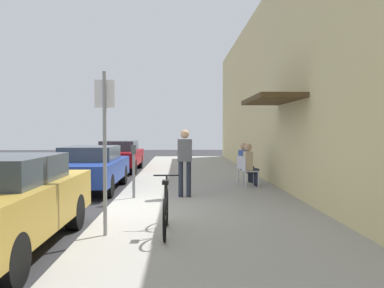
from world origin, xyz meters
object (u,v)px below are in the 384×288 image
parked_car_2 (119,155)px  seated_patron_1 (245,161)px  parked_car_1 (90,167)px  parking_meter (134,167)px  cafe_chair_1 (244,167)px  street_sign (105,140)px  bicycle_0 (166,211)px  pedestrian_standing (185,157)px  cafe_chair_0 (248,170)px  seated_patron_0 (250,163)px

parked_car_2 → seated_patron_1: size_ratio=3.41×
parked_car_1 → parking_meter: parking_meter is taller
parked_car_2 → cafe_chair_1: 7.03m
parked_car_1 → street_sign: (1.50, -5.74, 0.94)m
bicycle_0 → pedestrian_standing: size_ratio=1.01×
seated_patron_1 → parking_meter: bearing=-138.8°
parked_car_1 → pedestrian_standing: (2.82, -2.06, 0.42)m
cafe_chair_0 → seated_patron_0: size_ratio=0.67×
parking_meter → seated_patron_0: parking_meter is taller
seated_patron_0 → pedestrian_standing: bearing=-136.1°
street_sign → seated_patron_0: size_ratio=2.02×
seated_patron_0 → pedestrian_standing: (-2.00, -1.92, 0.30)m
bicycle_0 → cafe_chair_0: bearing=67.3°
parked_car_2 → cafe_chair_1: bearing=-47.4°
cafe_chair_1 → parking_meter: bearing=-138.4°
parked_car_2 → pedestrian_standing: bearing=-70.4°
parking_meter → seated_patron_1: (3.27, 2.86, -0.07)m
parked_car_1 → parked_car_2: size_ratio=1.00×
seated_patron_0 → seated_patron_1: bearing=90.0°
parked_car_1 → parked_car_2: parked_car_2 is taller
parking_meter → street_sign: 3.65m
parking_meter → seated_patron_1: 4.35m
street_sign → cafe_chair_1: street_sign is taller
parking_meter → cafe_chair_0: 3.80m
seated_patron_0 → cafe_chair_1: 0.85m
parked_car_1 → seated_patron_1: size_ratio=3.41×
parked_car_2 → street_sign: (1.50, -11.59, 0.93)m
seated_patron_0 → seated_patron_1: 0.84m
parked_car_1 → cafe_chair_1: 4.81m
street_sign → seated_patron_0: (3.32, 5.60, -0.82)m
bicycle_0 → seated_patron_0: bearing=66.8°
parked_car_2 → cafe_chair_0: (4.76, -6.00, -0.09)m
cafe_chair_1 → seated_patron_1: 0.20m
parked_car_2 → pedestrian_standing: size_ratio=2.59×
parked_car_1 → pedestrian_standing: bearing=-36.2°
street_sign → bicycle_0: size_ratio=1.52×
parking_meter → bicycle_0: bearing=-75.3°
parked_car_2 → seated_patron_1: bearing=-46.9°
parked_car_1 → seated_patron_0: (4.82, -0.14, 0.12)m
parked_car_2 → parking_meter: parking_meter is taller
cafe_chair_1 → seated_patron_1: (0.06, 0.02, 0.19)m
bicycle_0 → cafe_chair_1: bearing=70.0°
street_sign → cafe_chair_0: size_ratio=2.99×
parked_car_1 → cafe_chair_0: bearing=-1.7°
street_sign → pedestrian_standing: size_ratio=1.53×
parked_car_2 → street_sign: size_ratio=1.69×
street_sign → cafe_chair_0: (3.26, 5.59, -1.02)m
cafe_chair_0 → seated_patron_0: bearing=4.1°
seated_patron_0 → seated_patron_1: same height
parking_meter → seated_patron_0: size_ratio=1.02×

